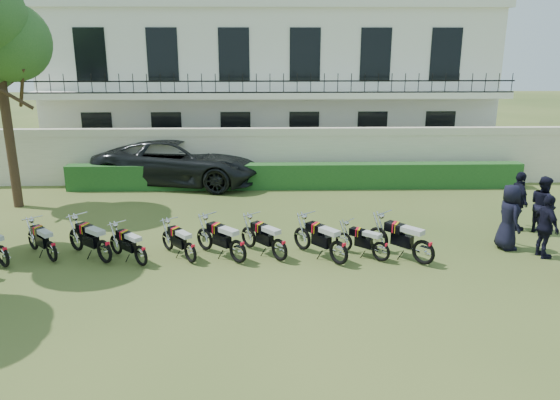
% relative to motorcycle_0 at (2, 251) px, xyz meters
% --- Properties ---
extents(ground, '(100.00, 100.00, 0.00)m').
position_rel_motorcycle_0_xyz_m(ground, '(7.00, 0.52, -0.47)').
color(ground, '#364C1E').
rests_on(ground, ground).
extents(perimeter_wall, '(30.00, 0.35, 2.30)m').
position_rel_motorcycle_0_xyz_m(perimeter_wall, '(7.00, 8.52, 0.70)').
color(perimeter_wall, beige).
rests_on(perimeter_wall, ground).
extents(hedge, '(18.00, 0.60, 1.00)m').
position_rel_motorcycle_0_xyz_m(hedge, '(8.00, 7.72, 0.03)').
color(hedge, '#17411A').
rests_on(hedge, ground).
extents(building, '(20.40, 9.60, 7.40)m').
position_rel_motorcycle_0_xyz_m(building, '(7.00, 14.48, 3.24)').
color(building, white).
rests_on(building, ground).
extents(motorcycle_0, '(1.47, 1.31, 1.02)m').
position_rel_motorcycle_0_xyz_m(motorcycle_0, '(0.00, 0.00, 0.00)').
color(motorcycle_0, black).
rests_on(motorcycle_0, ground).
extents(motorcycle_1, '(1.31, 1.37, 0.99)m').
position_rel_motorcycle_0_xyz_m(motorcycle_1, '(1.12, 0.33, -0.02)').
color(motorcycle_1, black).
rests_on(motorcycle_1, ground).
extents(motorcycle_2, '(1.58, 1.41, 1.10)m').
position_rel_motorcycle_0_xyz_m(motorcycle_2, '(2.54, 0.20, 0.04)').
color(motorcycle_2, black).
rests_on(motorcycle_2, ground).
extents(motorcycle_3, '(1.31, 1.29, 0.96)m').
position_rel_motorcycle_0_xyz_m(motorcycle_3, '(3.54, -0.00, -0.03)').
color(motorcycle_3, black).
rests_on(motorcycle_3, ground).
extents(motorcycle_4, '(1.17, 1.42, 0.96)m').
position_rel_motorcycle_0_xyz_m(motorcycle_4, '(4.80, 0.18, -0.03)').
color(motorcycle_4, black).
rests_on(motorcycle_4, ground).
extents(motorcycle_5, '(1.49, 1.48, 1.09)m').
position_rel_motorcycle_0_xyz_m(motorcycle_5, '(6.05, 0.12, 0.03)').
color(motorcycle_5, black).
rests_on(motorcycle_5, ground).
extents(motorcycle_6, '(1.31, 1.52, 1.04)m').
position_rel_motorcycle_0_xyz_m(motorcycle_6, '(7.15, 0.25, 0.01)').
color(motorcycle_6, black).
rests_on(motorcycle_6, ground).
extents(motorcycle_7, '(1.37, 1.65, 1.11)m').
position_rel_motorcycle_0_xyz_m(motorcycle_7, '(8.69, -0.05, 0.04)').
color(motorcycle_7, black).
rests_on(motorcycle_7, ground).
extents(motorcycle_8, '(1.35, 1.17, 0.93)m').
position_rel_motorcycle_0_xyz_m(motorcycle_8, '(9.85, 0.15, -0.04)').
color(motorcycle_8, black).
rests_on(motorcycle_8, ground).
extents(motorcycle_9, '(1.52, 1.61, 1.15)m').
position_rel_motorcycle_0_xyz_m(motorcycle_9, '(10.91, -0.11, 0.06)').
color(motorcycle_9, black).
rests_on(motorcycle_9, ground).
extents(suv, '(7.25, 4.38, 1.88)m').
position_rel_motorcycle_0_xyz_m(suv, '(3.30, 8.65, 0.47)').
color(suv, black).
rests_on(suv, ground).
extents(officer_2, '(0.54, 1.07, 1.76)m').
position_rel_motorcycle_0_xyz_m(officer_2, '(14.32, 0.36, 0.41)').
color(officer_2, black).
rests_on(officer_2, ground).
extents(officer_3, '(0.65, 0.95, 1.87)m').
position_rel_motorcycle_0_xyz_m(officer_3, '(13.60, 1.05, 0.46)').
color(officer_3, black).
rests_on(officer_3, ground).
extents(officer_4, '(0.75, 0.92, 1.78)m').
position_rel_motorcycle_0_xyz_m(officer_4, '(15.20, 2.30, 0.42)').
color(officer_4, black).
rests_on(officer_4, ground).
extents(officer_5, '(0.47, 1.09, 1.85)m').
position_rel_motorcycle_0_xyz_m(officer_5, '(14.58, 2.63, 0.45)').
color(officer_5, black).
rests_on(officer_5, ground).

